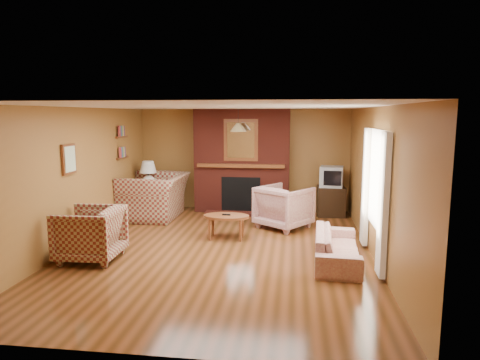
# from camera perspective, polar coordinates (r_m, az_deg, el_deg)

# --- Properties ---
(floor) EXTENTS (6.50, 6.50, 0.00)m
(floor) POSITION_cam_1_polar(r_m,az_deg,el_deg) (7.35, -2.63, -9.31)
(floor) COLOR #47280F
(floor) RESTS_ON ground
(ceiling) EXTENTS (6.50, 6.50, 0.00)m
(ceiling) POSITION_cam_1_polar(r_m,az_deg,el_deg) (6.99, -2.77, 9.74)
(ceiling) COLOR silver
(ceiling) RESTS_ON wall_back
(wall_back) EXTENTS (6.50, 0.00, 6.50)m
(wall_back) POSITION_cam_1_polar(r_m,az_deg,el_deg) (10.26, 0.46, 2.72)
(wall_back) COLOR #9A652F
(wall_back) RESTS_ON floor
(wall_front) EXTENTS (6.50, 0.00, 6.50)m
(wall_front) POSITION_cam_1_polar(r_m,az_deg,el_deg) (3.98, -10.94, -7.13)
(wall_front) COLOR #9A652F
(wall_front) RESTS_ON floor
(wall_left) EXTENTS (0.00, 6.50, 6.50)m
(wall_left) POSITION_cam_1_polar(r_m,az_deg,el_deg) (7.90, -20.86, 0.33)
(wall_left) COLOR #9A652F
(wall_left) RESTS_ON floor
(wall_right) EXTENTS (0.00, 6.50, 6.50)m
(wall_right) POSITION_cam_1_polar(r_m,az_deg,el_deg) (7.08, 17.64, -0.42)
(wall_right) COLOR #9A652F
(wall_right) RESTS_ON floor
(fireplace) EXTENTS (2.20, 0.82, 2.40)m
(fireplace) POSITION_cam_1_polar(r_m,az_deg,el_deg) (10.00, 0.28, 2.46)
(fireplace) COLOR #5A1D13
(fireplace) RESTS_ON floor
(window_right) EXTENTS (0.10, 1.85, 2.00)m
(window_right) POSITION_cam_1_polar(r_m,az_deg,el_deg) (6.89, 17.51, -1.28)
(window_right) COLOR beige
(window_right) RESTS_ON wall_right
(bookshelf) EXTENTS (0.09, 0.55, 0.71)m
(bookshelf) POSITION_cam_1_polar(r_m,az_deg,el_deg) (9.54, -15.33, 4.76)
(bookshelf) COLOR #613017
(bookshelf) RESTS_ON wall_left
(botanical_print) EXTENTS (0.05, 0.40, 0.50)m
(botanical_print) POSITION_cam_1_polar(r_m,az_deg,el_deg) (7.58, -21.84, 2.61)
(botanical_print) COLOR #613017
(botanical_print) RESTS_ON wall_left
(pendant_light) EXTENTS (0.36, 0.36, 0.48)m
(pendant_light) POSITION_cam_1_polar(r_m,az_deg,el_deg) (9.27, -0.24, 7.03)
(pendant_light) COLOR black
(pendant_light) RESTS_ON ceiling
(plaid_loveseat) EXTENTS (1.30, 1.48, 0.96)m
(plaid_loveseat) POSITION_cam_1_polar(r_m,az_deg,el_deg) (9.69, -11.29, -2.11)
(plaid_loveseat) COLOR maroon
(plaid_loveseat) RESTS_ON floor
(plaid_armchair) EXTENTS (0.95, 0.93, 0.84)m
(plaid_armchair) POSITION_cam_1_polar(r_m,az_deg,el_deg) (7.17, -19.38, -6.79)
(plaid_armchair) COLOR maroon
(plaid_armchair) RESTS_ON floor
(floral_sofa) EXTENTS (0.75, 1.72, 0.49)m
(floral_sofa) POSITION_cam_1_polar(r_m,az_deg,el_deg) (6.88, 12.80, -8.65)
(floral_sofa) COLOR #BAAA90
(floral_sofa) RESTS_ON floor
(floral_armchair) EXTENTS (1.30, 1.31, 0.86)m
(floral_armchair) POSITION_cam_1_polar(r_m,az_deg,el_deg) (8.69, 5.90, -3.57)
(floral_armchair) COLOR #BAAA90
(floral_armchair) RESTS_ON floor
(coffee_table) EXTENTS (0.85, 0.53, 0.46)m
(coffee_table) POSITION_cam_1_polar(r_m,az_deg,el_deg) (7.91, -1.83, -5.12)
(coffee_table) COLOR #613017
(coffee_table) RESTS_ON floor
(side_table) EXTENTS (0.49, 0.49, 0.59)m
(side_table) POSITION_cam_1_polar(r_m,az_deg,el_deg) (10.10, -12.02, -2.76)
(side_table) COLOR #613017
(side_table) RESTS_ON floor
(table_lamp) EXTENTS (0.38, 0.38, 0.63)m
(table_lamp) POSITION_cam_1_polar(r_m,az_deg,el_deg) (10.00, -12.14, 0.89)
(table_lamp) COLOR white
(table_lamp) RESTS_ON side_table
(tv_stand) EXTENTS (0.63, 0.57, 0.66)m
(tv_stand) POSITION_cam_1_polar(r_m,az_deg,el_deg) (9.91, 12.00, -2.77)
(tv_stand) COLOR black
(tv_stand) RESTS_ON floor
(crt_tv) EXTENTS (0.56, 0.56, 0.46)m
(crt_tv) POSITION_cam_1_polar(r_m,az_deg,el_deg) (9.81, 12.11, 0.44)
(crt_tv) COLOR #999CA1
(crt_tv) RESTS_ON tv_stand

